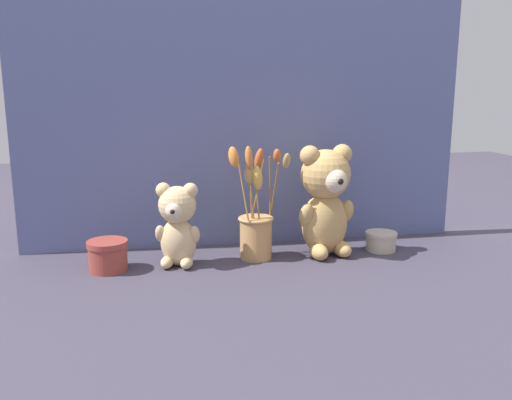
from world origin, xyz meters
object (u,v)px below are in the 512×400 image
(flower_vase, at_px, (257,223))
(teddy_bear_large, at_px, (326,198))
(decorative_tin_tall, at_px, (108,255))
(teddy_bear_medium, at_px, (178,223))
(decorative_tin_short, at_px, (381,241))

(flower_vase, bearing_deg, teddy_bear_large, -1.05)
(teddy_bear_large, xyz_separation_m, decorative_tin_tall, (-0.56, -0.02, -0.11))
(teddy_bear_medium, height_order, decorative_tin_tall, teddy_bear_medium)
(teddy_bear_large, xyz_separation_m, teddy_bear_medium, (-0.39, -0.02, -0.04))
(teddy_bear_large, bearing_deg, teddy_bear_medium, -177.38)
(flower_vase, relative_size, decorative_tin_tall, 3.05)
(teddy_bear_large, relative_size, flower_vase, 0.98)
(teddy_bear_medium, distance_m, decorative_tin_short, 0.56)
(teddy_bear_medium, relative_size, decorative_tin_short, 2.46)
(teddy_bear_medium, bearing_deg, flower_vase, 5.93)
(teddy_bear_large, height_order, teddy_bear_medium, teddy_bear_large)
(flower_vase, distance_m, decorative_tin_short, 0.35)
(flower_vase, xyz_separation_m, decorative_tin_tall, (-0.37, -0.03, -0.06))
(teddy_bear_medium, xyz_separation_m, flower_vase, (0.20, 0.02, -0.02))
(teddy_bear_large, distance_m, decorative_tin_tall, 0.57)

